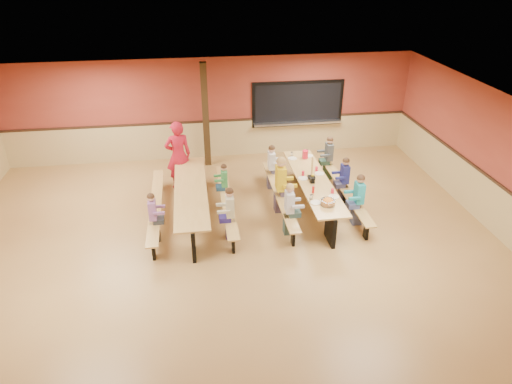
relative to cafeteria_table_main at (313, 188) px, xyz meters
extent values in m
plane|color=olive|center=(-2.22, -1.51, -0.53)|extent=(12.00, 12.00, 0.00)
cube|color=brown|center=(-2.22, 3.49, 0.97)|extent=(12.00, 0.04, 3.00)
cube|color=brown|center=(3.78, -1.51, 0.97)|extent=(0.04, 10.00, 3.00)
cube|color=white|center=(-2.22, -1.51, 2.47)|extent=(12.00, 10.00, 0.04)
cube|color=black|center=(0.38, 3.46, 1.02)|extent=(2.60, 0.06, 1.20)
cube|color=silver|center=(0.38, 3.37, 0.45)|extent=(2.70, 0.28, 0.06)
cube|color=black|center=(-2.42, 2.89, 0.97)|extent=(0.18, 0.18, 3.00)
cube|color=#B88D49|center=(0.00, 0.00, 0.19)|extent=(0.75, 3.60, 0.04)
cube|color=black|center=(0.00, -1.55, -0.18)|extent=(0.08, 0.60, 0.70)
cube|color=black|center=(0.00, 1.55, -0.18)|extent=(0.08, 0.60, 0.70)
cube|color=#B88D49|center=(-0.83, 0.00, -0.09)|extent=(0.26, 3.60, 0.04)
cube|color=black|center=(-0.83, 0.00, -0.32)|extent=(0.06, 0.18, 0.41)
cube|color=#B88D49|center=(0.82, 0.00, -0.09)|extent=(0.26, 3.60, 0.04)
cube|color=black|center=(0.82, 0.00, -0.32)|extent=(0.06, 0.18, 0.41)
cube|color=#B88D49|center=(-2.96, -0.07, 0.19)|extent=(0.75, 3.60, 0.04)
cube|color=black|center=(-2.96, -1.62, -0.18)|extent=(0.08, 0.60, 0.70)
cube|color=black|center=(-2.96, 1.48, -0.18)|extent=(0.08, 0.60, 0.70)
cube|color=#B88D49|center=(-3.78, -0.07, -0.09)|extent=(0.26, 3.60, 0.04)
cube|color=black|center=(-3.78, -0.07, -0.32)|extent=(0.06, 0.18, 0.41)
cube|color=#B88D49|center=(-2.13, -0.07, -0.09)|extent=(0.26, 3.60, 0.04)
cube|color=black|center=(-2.13, -0.07, -0.32)|extent=(0.06, 0.18, 0.41)
imported|color=#AF1428|center=(-3.23, 1.53, 0.40)|extent=(0.75, 0.57, 1.86)
cylinder|color=red|center=(0.11, 1.28, 0.32)|extent=(0.16, 0.16, 0.22)
cube|color=black|center=(-0.06, -0.13, 0.28)|extent=(0.10, 0.14, 0.13)
cylinder|color=yellow|center=(-0.03, -0.04, 0.30)|extent=(0.06, 0.06, 0.17)
cylinder|color=#B2140F|center=(-0.18, -0.64, 0.30)|extent=(0.06, 0.06, 0.17)
cube|color=black|center=(-0.03, 0.09, 0.24)|extent=(0.16, 0.16, 0.06)
cube|color=#B88D49|center=(-0.03, 0.09, 0.52)|extent=(0.02, 0.09, 0.50)
camera|label=1|loc=(-2.81, -9.55, 5.20)|focal=32.00mm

